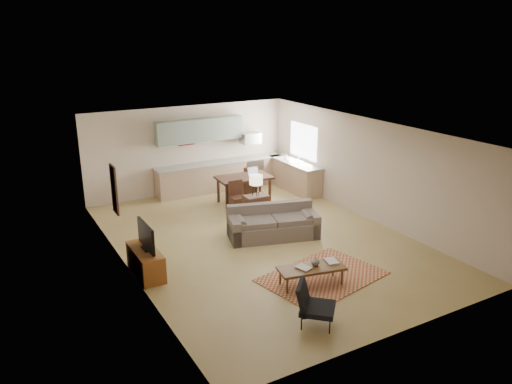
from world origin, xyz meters
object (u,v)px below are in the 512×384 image
tv_credenza (146,262)px  dining_table (244,190)px  coffee_table (311,276)px  sofa (273,222)px  console_table (256,208)px  armchair (318,305)px

tv_credenza → dining_table: bearing=37.6°
coffee_table → dining_table: (1.22, 5.10, 0.20)m
sofa → console_table: size_ratio=3.15×
tv_credenza → console_table: bearing=23.7°
tv_credenza → console_table: (3.50, 1.54, 0.08)m
dining_table → console_table: bearing=-102.2°
dining_table → tv_credenza: bearing=-138.3°
sofa → coffee_table: (-0.61, -2.45, -0.19)m
sofa → dining_table: bearing=93.1°
armchair → tv_credenza: armchair is taller
coffee_table → armchair: bearing=-109.5°
coffee_table → armchair: armchair is taller
sofa → console_table: 1.18m
tv_credenza → armchair: bearing=-58.5°
coffee_table → tv_credenza: bearing=154.3°
sofa → dining_table: (0.61, 2.66, 0.00)m
console_table → dining_table: size_ratio=0.46×
coffee_table → console_table: bearing=89.4°
tv_credenza → console_table: console_table is taller
tv_credenza → console_table: size_ratio=1.71×
console_table → dining_table: dining_table is taller
sofa → tv_credenza: sofa is taller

